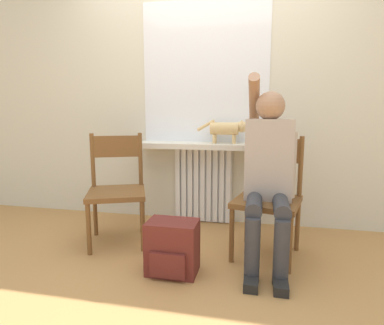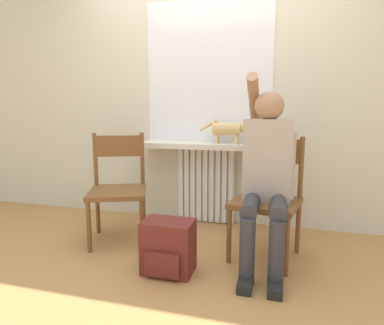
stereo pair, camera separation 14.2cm
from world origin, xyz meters
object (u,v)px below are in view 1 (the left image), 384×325
at_px(chair_left, 117,188).
at_px(chair_right, 268,196).
at_px(person, 268,168).
at_px(cat, 228,129).
at_px(backpack, 172,248).

xyz_separation_m(chair_left, chair_right, (1.24, 0.00, 0.00)).
distance_m(chair_right, person, 0.25).
height_order(cat, backpack, cat).
bearing_deg(chair_right, backpack, -132.00).
bearing_deg(backpack, person, 28.52).
distance_m(chair_left, cat, 1.13).
height_order(chair_left, backpack, chair_left).
bearing_deg(chair_left, chair_right, -22.03).
xyz_separation_m(chair_right, cat, (-0.37, 0.55, 0.47)).
relative_size(chair_left, backpack, 2.50).
height_order(chair_right, cat, cat).
xyz_separation_m(chair_left, cat, (0.86, 0.55, 0.47)).
bearing_deg(person, chair_right, 84.85).
bearing_deg(backpack, chair_left, 143.88).
distance_m(chair_right, cat, 0.81).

